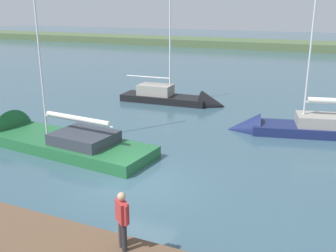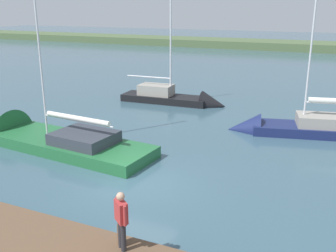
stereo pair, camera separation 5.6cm
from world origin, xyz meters
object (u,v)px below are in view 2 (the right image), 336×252
object	(u,v)px
mooring_post_far	(121,234)
sailboat_behind_pier	(289,130)
sailboat_far_left	(37,139)
sailboat_outer_mooring	(179,100)
person_on_dock	(121,217)

from	to	relation	value
mooring_post_far	sailboat_behind_pier	distance (m)	13.68
mooring_post_far	sailboat_behind_pier	world-z (taller)	sailboat_behind_pier
sailboat_far_left	sailboat_outer_mooring	distance (m)	11.18
mooring_post_far	person_on_dock	world-z (taller)	person_on_dock
sailboat_behind_pier	sailboat_far_left	bearing A→B (deg)	17.69
mooring_post_far	sailboat_far_left	xyz separation A→B (m)	(8.89, -6.55, -0.67)
mooring_post_far	sailboat_far_left	size ratio (longest dim) A/B	0.05
person_on_dock	sailboat_outer_mooring	bearing A→B (deg)	-123.52
mooring_post_far	sailboat_outer_mooring	distance (m)	18.09
mooring_post_far	person_on_dock	distance (m)	0.69
sailboat_outer_mooring	sailboat_behind_pier	xyz separation A→B (m)	(-8.13, 3.80, -0.06)
sailboat_far_left	sailboat_outer_mooring	xyz separation A→B (m)	(-3.36, -10.66, 0.05)
sailboat_outer_mooring	mooring_post_far	bearing A→B (deg)	-75.26
mooring_post_far	sailboat_behind_pier	xyz separation A→B (m)	(-2.60, -13.41, -0.68)
sailboat_far_left	sailboat_behind_pier	distance (m)	13.39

